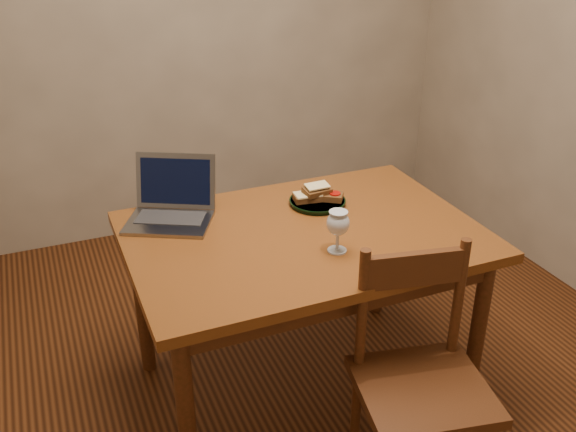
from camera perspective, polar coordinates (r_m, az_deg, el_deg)
name	(u,v)px	position (r m, az deg, el deg)	size (l,w,h in m)	color
floor	(301,373)	(2.89, 1.16, -13.75)	(3.20, 3.20, 0.02)	black
back_wall	(187,10)	(3.78, -8.99, 17.67)	(3.20, 0.02, 2.60)	gray
table	(303,251)	(2.43, 1.34, -3.16)	(1.30, 0.90, 0.74)	#512F0D
chair	(422,372)	(2.18, 11.79, -13.42)	(0.48, 0.47, 0.44)	#361E0B
plate	(317,202)	(2.60, 2.63, 1.25)	(0.23, 0.23, 0.02)	black
sandwich_cheese	(308,196)	(2.59, 1.77, 1.75)	(0.11, 0.07, 0.03)	#381E0C
sandwich_tomato	(328,195)	(2.60, 3.62, 1.86)	(0.11, 0.07, 0.04)	#381E0C
sandwich_top	(317,190)	(2.59, 2.60, 2.36)	(0.11, 0.06, 0.03)	#381E0C
milk_glass	(338,231)	(2.23, 4.44, -1.37)	(0.08, 0.08, 0.16)	white
laptop	(172,202)	(2.52, -10.27, 1.19)	(0.41, 0.40, 0.23)	slate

